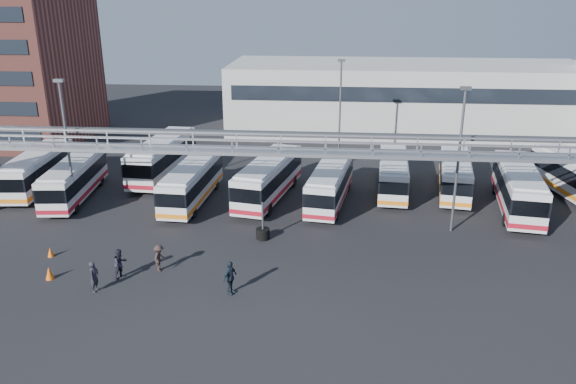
# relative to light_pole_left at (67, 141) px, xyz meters

# --- Properties ---
(ground) EXTENTS (140.00, 140.00, 0.00)m
(ground) POSITION_rel_light_pole_left_xyz_m (16.00, -8.00, -5.73)
(ground) COLOR black
(ground) RESTS_ON ground
(gantry) EXTENTS (51.40, 5.15, 7.10)m
(gantry) POSITION_rel_light_pole_left_xyz_m (16.00, -2.13, -0.22)
(gantry) COLOR #919398
(gantry) RESTS_ON ground
(warehouse) EXTENTS (42.00, 14.00, 8.00)m
(warehouse) POSITION_rel_light_pole_left_xyz_m (28.00, 30.00, -1.73)
(warehouse) COLOR #9E9E99
(warehouse) RESTS_ON ground
(light_pole_left) EXTENTS (0.70, 0.35, 10.21)m
(light_pole_left) POSITION_rel_light_pole_left_xyz_m (0.00, 0.00, 0.00)
(light_pole_left) COLOR #4C4F54
(light_pole_left) RESTS_ON ground
(light_pole_mid) EXTENTS (0.70, 0.35, 10.21)m
(light_pole_mid) POSITION_rel_light_pole_left_xyz_m (28.00, -1.00, 0.00)
(light_pole_mid) COLOR #4C4F54
(light_pole_mid) RESTS_ON ground
(light_pole_back) EXTENTS (0.70, 0.35, 10.21)m
(light_pole_back) POSITION_rel_light_pole_left_xyz_m (20.00, 14.00, 0.00)
(light_pole_back) COLOR #4C4F54
(light_pole_back) RESTS_ON ground
(bus_0) EXTENTS (3.42, 10.79, 3.22)m
(bus_0) POSITION_rel_light_pole_left_xyz_m (-5.55, 5.17, -3.95)
(bus_0) COLOR silver
(bus_0) RESTS_ON ground
(bus_1) EXTENTS (3.45, 10.49, 3.13)m
(bus_1) POSITION_rel_light_pole_left_xyz_m (-1.41, 3.12, -4.00)
(bus_1) COLOR silver
(bus_1) RESTS_ON ground
(bus_2) EXTENTS (3.41, 11.62, 3.49)m
(bus_2) POSITION_rel_light_pole_left_xyz_m (4.03, 9.45, -3.80)
(bus_2) COLOR silver
(bus_2) RESTS_ON ground
(bus_3) EXTENTS (2.95, 10.42, 3.13)m
(bus_3) POSITION_rel_light_pole_left_xyz_m (8.32, 3.12, -4.00)
(bus_3) COLOR silver
(bus_3) RESTS_ON ground
(bus_4) EXTENTS (4.67, 11.25, 3.33)m
(bus_4) POSITION_rel_light_pole_left_xyz_m (14.34, 4.41, -3.88)
(bus_4) COLOR silver
(bus_4) RESTS_ON ground
(bus_5) EXTENTS (3.84, 10.42, 3.09)m
(bus_5) POSITION_rel_light_pole_left_xyz_m (19.33, 3.79, -4.02)
(bus_5) COLOR silver
(bus_5) RESTS_ON ground
(bus_6) EXTENTS (3.15, 10.21, 3.05)m
(bus_6) POSITION_rel_light_pole_left_xyz_m (24.56, 7.14, -4.04)
(bus_6) COLOR silver
(bus_6) RESTS_ON ground
(bus_7) EXTENTS (3.96, 10.45, 3.10)m
(bus_7) POSITION_rel_light_pole_left_xyz_m (29.70, 7.29, -4.01)
(bus_7) COLOR silver
(bus_7) RESTS_ON ground
(bus_8) EXTENTS (4.23, 11.48, 3.41)m
(bus_8) POSITION_rel_light_pole_left_xyz_m (33.73, 3.58, -3.84)
(bus_8) COLOR silver
(bus_8) RESTS_ON ground
(pedestrian_a) EXTENTS (0.53, 0.72, 1.83)m
(pedestrian_a) POSITION_rel_light_pole_left_xyz_m (6.32, -11.41, -4.81)
(pedestrian_a) COLOR #222129
(pedestrian_a) RESTS_ON ground
(pedestrian_b) EXTENTS (1.06, 1.13, 1.86)m
(pedestrian_b) POSITION_rel_light_pole_left_xyz_m (7.21, -9.75, -4.80)
(pedestrian_b) COLOR black
(pedestrian_b) RESTS_ON ground
(pedestrian_c) EXTENTS (0.70, 1.13, 1.69)m
(pedestrian_c) POSITION_rel_light_pole_left_xyz_m (9.22, -8.66, -4.88)
(pedestrian_c) COLOR #302320
(pedestrian_c) RESTS_ON ground
(pedestrian_d) EXTENTS (0.95, 1.25, 1.98)m
(pedestrian_d) POSITION_rel_light_pole_left_xyz_m (13.98, -11.01, -4.74)
(pedestrian_d) COLOR #1B2631
(pedestrian_d) RESTS_ON ground
(cone_left) EXTENTS (0.63, 0.63, 0.77)m
(cone_left) POSITION_rel_light_pole_left_xyz_m (3.02, -10.24, -5.34)
(cone_left) COLOR #E2590C
(cone_left) RESTS_ON ground
(cone_right) EXTENTS (0.51, 0.51, 0.63)m
(cone_right) POSITION_rel_light_pole_left_xyz_m (1.64, -7.38, -5.41)
(cone_right) COLOR #E2590C
(cone_right) RESTS_ON ground
(tire_stack) EXTENTS (0.94, 0.94, 2.68)m
(tire_stack) POSITION_rel_light_pole_left_xyz_m (14.86, -3.50, -5.27)
(tire_stack) COLOR black
(tire_stack) RESTS_ON ground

